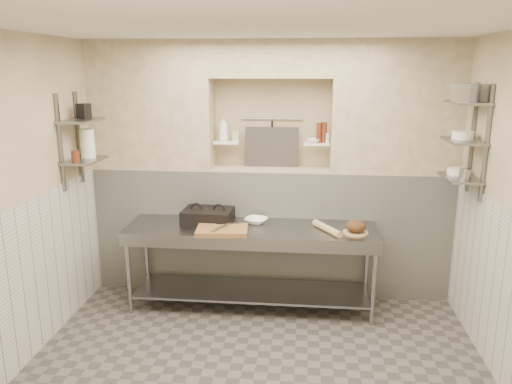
# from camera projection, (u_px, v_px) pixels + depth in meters

# --- Properties ---
(floor) EXTENTS (4.00, 3.90, 0.10)m
(floor) POSITION_uv_depth(u_px,v_px,m) (255.00, 377.00, 4.24)
(floor) COLOR #56514C
(floor) RESTS_ON ground
(ceiling) EXTENTS (4.00, 3.90, 0.10)m
(ceiling) POSITION_uv_depth(u_px,v_px,m) (254.00, 18.00, 3.54)
(ceiling) COLOR silver
(ceiling) RESTS_ON ground
(wall_left) EXTENTS (0.10, 3.90, 2.80)m
(wall_left) POSITION_uv_depth(u_px,v_px,m) (7.00, 207.00, 4.09)
(wall_left) COLOR beige
(wall_left) RESTS_ON ground
(wall_back) EXTENTS (4.00, 0.10, 2.80)m
(wall_back) POSITION_uv_depth(u_px,v_px,m) (272.00, 165.00, 5.82)
(wall_back) COLOR beige
(wall_back) RESTS_ON ground
(wall_front) EXTENTS (4.00, 0.10, 2.80)m
(wall_front) POSITION_uv_depth(u_px,v_px,m) (202.00, 357.00, 1.96)
(wall_front) COLOR beige
(wall_front) RESTS_ON ground
(backwall_lower) EXTENTS (4.00, 0.40, 1.40)m
(backwall_lower) POSITION_uv_depth(u_px,v_px,m) (270.00, 229.00, 5.75)
(backwall_lower) COLOR silver
(backwall_lower) RESTS_ON floor
(alcove_sill) EXTENTS (1.30, 0.40, 0.02)m
(alcove_sill) POSITION_uv_depth(u_px,v_px,m) (271.00, 169.00, 5.58)
(alcove_sill) COLOR beige
(alcove_sill) RESTS_ON backwall_lower
(backwall_pillar_left) EXTENTS (1.35, 0.40, 1.40)m
(backwall_pillar_left) POSITION_uv_depth(u_px,v_px,m) (153.00, 106.00, 5.54)
(backwall_pillar_left) COLOR beige
(backwall_pillar_left) RESTS_ON backwall_lower
(backwall_pillar_right) EXTENTS (1.35, 0.40, 1.40)m
(backwall_pillar_right) POSITION_uv_depth(u_px,v_px,m) (396.00, 107.00, 5.28)
(backwall_pillar_right) COLOR beige
(backwall_pillar_right) RESTS_ON backwall_lower
(backwall_header) EXTENTS (1.30, 0.40, 0.40)m
(backwall_header) POSITION_uv_depth(u_px,v_px,m) (272.00, 59.00, 5.29)
(backwall_header) COLOR beige
(backwall_header) RESTS_ON backwall_lower
(wainscot_left) EXTENTS (0.02, 3.90, 1.40)m
(wainscot_left) POSITION_uv_depth(u_px,v_px,m) (23.00, 286.00, 4.26)
(wainscot_left) COLOR silver
(wainscot_left) RESTS_ON floor
(wainscot_right) EXTENTS (0.02, 3.90, 1.40)m
(wainscot_right) POSITION_uv_depth(u_px,v_px,m) (510.00, 308.00, 3.86)
(wainscot_right) COLOR silver
(wainscot_right) RESTS_ON floor
(alcove_shelf_left) EXTENTS (0.28, 0.16, 0.02)m
(alcove_shelf_left) POSITION_uv_depth(u_px,v_px,m) (226.00, 142.00, 5.56)
(alcove_shelf_left) COLOR white
(alcove_shelf_left) RESTS_ON backwall_lower
(alcove_shelf_right) EXTENTS (0.28, 0.16, 0.02)m
(alcove_shelf_right) POSITION_uv_depth(u_px,v_px,m) (317.00, 144.00, 5.46)
(alcove_shelf_right) COLOR white
(alcove_shelf_right) RESTS_ON backwall_lower
(utensil_rail) EXTENTS (0.70, 0.02, 0.02)m
(utensil_rail) POSITION_uv_depth(u_px,v_px,m) (272.00, 119.00, 5.61)
(utensil_rail) COLOR gray
(utensil_rail) RESTS_ON wall_back
(hanging_steel) EXTENTS (0.02, 0.02, 0.30)m
(hanging_steel) POSITION_uv_depth(u_px,v_px,m) (272.00, 134.00, 5.63)
(hanging_steel) COLOR black
(hanging_steel) RESTS_ON utensil_rail
(splash_panel) EXTENTS (0.60, 0.08, 0.45)m
(splash_panel) POSITION_uv_depth(u_px,v_px,m) (272.00, 147.00, 5.62)
(splash_panel) COLOR #383330
(splash_panel) RESTS_ON alcove_sill
(shelf_rail_left_a) EXTENTS (0.03, 0.03, 0.95)m
(shelf_rail_left_a) POSITION_uv_depth(u_px,v_px,m) (79.00, 138.00, 5.20)
(shelf_rail_left_a) COLOR slate
(shelf_rail_left_a) RESTS_ON wall_left
(shelf_rail_left_b) EXTENTS (0.03, 0.03, 0.95)m
(shelf_rail_left_b) POSITION_uv_depth(u_px,v_px,m) (60.00, 143.00, 4.81)
(shelf_rail_left_b) COLOR slate
(shelf_rail_left_b) RESTS_ON wall_left
(wall_shelf_left_lower) EXTENTS (0.30, 0.50, 0.02)m
(wall_shelf_left_lower) POSITION_uv_depth(u_px,v_px,m) (85.00, 160.00, 5.04)
(wall_shelf_left_lower) COLOR slate
(wall_shelf_left_lower) RESTS_ON wall_left
(wall_shelf_left_upper) EXTENTS (0.30, 0.50, 0.03)m
(wall_shelf_left_upper) POSITION_uv_depth(u_px,v_px,m) (81.00, 120.00, 4.94)
(wall_shelf_left_upper) COLOR slate
(wall_shelf_left_upper) RESTS_ON wall_left
(shelf_rail_right_a) EXTENTS (0.03, 0.03, 1.05)m
(shelf_rail_right_a) POSITION_uv_depth(u_px,v_px,m) (472.00, 138.00, 4.80)
(shelf_rail_right_a) COLOR slate
(shelf_rail_right_a) RESTS_ON wall_right
(shelf_rail_right_b) EXTENTS (0.03, 0.03, 1.05)m
(shelf_rail_right_b) POSITION_uv_depth(u_px,v_px,m) (486.00, 144.00, 4.41)
(shelf_rail_right_b) COLOR slate
(shelf_rail_right_b) RESTS_ON wall_right
(wall_shelf_right_lower) EXTENTS (0.30, 0.50, 0.02)m
(wall_shelf_right_lower) POSITION_uv_depth(u_px,v_px,m) (460.00, 178.00, 4.70)
(wall_shelf_right_lower) COLOR slate
(wall_shelf_right_lower) RESTS_ON wall_right
(wall_shelf_right_mid) EXTENTS (0.30, 0.50, 0.02)m
(wall_shelf_right_mid) POSITION_uv_depth(u_px,v_px,m) (464.00, 141.00, 4.62)
(wall_shelf_right_mid) COLOR slate
(wall_shelf_right_mid) RESTS_ON wall_right
(wall_shelf_right_upper) EXTENTS (0.30, 0.50, 0.03)m
(wall_shelf_right_upper) POSITION_uv_depth(u_px,v_px,m) (468.00, 103.00, 4.53)
(wall_shelf_right_upper) COLOR slate
(wall_shelf_right_upper) RESTS_ON wall_right
(prep_table) EXTENTS (2.60, 0.70, 0.90)m
(prep_table) POSITION_uv_depth(u_px,v_px,m) (251.00, 251.00, 5.23)
(prep_table) COLOR gray
(prep_table) RESTS_ON floor
(panini_press) EXTENTS (0.54, 0.41, 0.14)m
(panini_press) POSITION_uv_depth(u_px,v_px,m) (208.00, 216.00, 5.33)
(panini_press) COLOR black
(panini_press) RESTS_ON prep_table
(cutting_board) EXTENTS (0.54, 0.40, 0.05)m
(cutting_board) POSITION_uv_depth(u_px,v_px,m) (222.00, 230.00, 5.00)
(cutting_board) COLOR olive
(cutting_board) RESTS_ON prep_table
(knife_blade) EXTENTS (0.23, 0.07, 0.01)m
(knife_blade) POSITION_uv_depth(u_px,v_px,m) (228.00, 224.00, 5.13)
(knife_blade) COLOR gray
(knife_blade) RESTS_ON cutting_board
(tongs) EXTENTS (0.14, 0.25, 0.02)m
(tongs) POSITION_uv_depth(u_px,v_px,m) (220.00, 228.00, 4.98)
(tongs) COLOR gray
(tongs) RESTS_ON cutting_board
(mixing_bowl) EXTENTS (0.30, 0.30, 0.06)m
(mixing_bowl) POSITION_uv_depth(u_px,v_px,m) (256.00, 221.00, 5.30)
(mixing_bowl) COLOR white
(mixing_bowl) RESTS_ON prep_table
(rolling_pin) EXTENTS (0.29, 0.42, 0.07)m
(rolling_pin) POSITION_uv_depth(u_px,v_px,m) (327.00, 229.00, 5.02)
(rolling_pin) COLOR tan
(rolling_pin) RESTS_ON prep_table
(bread_board) EXTENTS (0.25, 0.25, 0.01)m
(bread_board) POSITION_uv_depth(u_px,v_px,m) (355.00, 233.00, 4.98)
(bread_board) COLOR tan
(bread_board) RESTS_ON prep_table
(bread_loaf) EXTENTS (0.20, 0.20, 0.12)m
(bread_loaf) POSITION_uv_depth(u_px,v_px,m) (356.00, 226.00, 4.97)
(bread_loaf) COLOR #4C2D19
(bread_loaf) RESTS_ON bread_board
(bottle_soap) EXTENTS (0.11, 0.11, 0.28)m
(bottle_soap) POSITION_uv_depth(u_px,v_px,m) (223.00, 129.00, 5.53)
(bottle_soap) COLOR white
(bottle_soap) RESTS_ON alcove_shelf_left
(jar_alcove) EXTENTS (0.07, 0.07, 0.11)m
(jar_alcove) POSITION_uv_depth(u_px,v_px,m) (236.00, 136.00, 5.57)
(jar_alcove) COLOR beige
(jar_alcove) RESTS_ON alcove_shelf_left
(bowl_alcove) EXTENTS (0.19, 0.19, 0.05)m
(bowl_alcove) POSITION_uv_depth(u_px,v_px,m) (313.00, 141.00, 5.44)
(bowl_alcove) COLOR white
(bowl_alcove) RESTS_ON alcove_shelf_right
(condiment_a) EXTENTS (0.06, 0.06, 0.22)m
(condiment_a) POSITION_uv_depth(u_px,v_px,m) (324.00, 132.00, 5.43)
(condiment_a) COLOR #592413
(condiment_a) RESTS_ON alcove_shelf_right
(condiment_b) EXTENTS (0.05, 0.05, 0.22)m
(condiment_b) POSITION_uv_depth(u_px,v_px,m) (319.00, 133.00, 5.42)
(condiment_b) COLOR #592413
(condiment_b) RESTS_ON alcove_shelf_right
(condiment_c) EXTENTS (0.06, 0.06, 0.11)m
(condiment_c) POSITION_uv_depth(u_px,v_px,m) (327.00, 138.00, 5.45)
(condiment_c) COLOR white
(condiment_c) RESTS_ON alcove_shelf_right
(jug_left) EXTENTS (0.15, 0.15, 0.29)m
(jug_left) POSITION_uv_depth(u_px,v_px,m) (88.00, 143.00, 5.10)
(jug_left) COLOR white
(jug_left) RESTS_ON wall_shelf_left_lower
(jar_left) EXTENTS (0.08, 0.08, 0.11)m
(jar_left) POSITION_uv_depth(u_px,v_px,m) (75.00, 157.00, 4.84)
(jar_left) COLOR #592413
(jar_left) RESTS_ON wall_shelf_left_lower
(box_left_upper) EXTENTS (0.13, 0.13, 0.15)m
(box_left_upper) POSITION_uv_depth(u_px,v_px,m) (84.00, 111.00, 4.99)
(box_left_upper) COLOR black
(box_left_upper) RESTS_ON wall_shelf_left_upper
(bowl_right) EXTENTS (0.19, 0.19, 0.06)m
(bowl_right) POSITION_uv_depth(u_px,v_px,m) (457.00, 171.00, 4.79)
(bowl_right) COLOR white
(bowl_right) RESTS_ON wall_shelf_right_lower
(canister_right) EXTENTS (0.10, 0.10, 0.10)m
(canister_right) POSITION_uv_depth(u_px,v_px,m) (465.00, 174.00, 4.55)
(canister_right) COLOR gray
(canister_right) RESTS_ON wall_shelf_right_lower
(bowl_right_mid) EXTENTS (0.20, 0.20, 0.07)m
(bowl_right_mid) POSITION_uv_depth(u_px,v_px,m) (463.00, 135.00, 4.65)
(bowl_right_mid) COLOR white
(bowl_right_mid) RESTS_ON wall_shelf_right_mid
(basket_right) EXTENTS (0.29, 0.31, 0.16)m
(basket_right) POSITION_uv_depth(u_px,v_px,m) (469.00, 93.00, 4.49)
(basket_right) COLOR gray
(basket_right) RESTS_ON wall_shelf_right_upper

